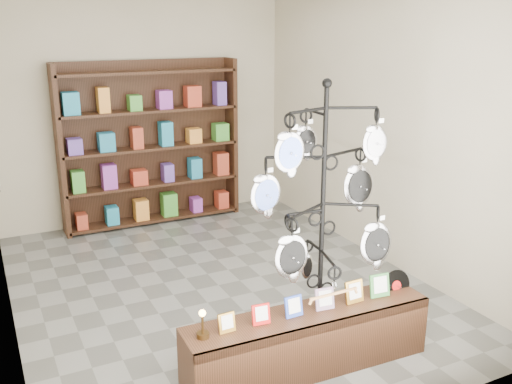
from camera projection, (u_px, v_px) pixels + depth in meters
ground at (218, 285)px, 6.03m from camera, size 5.00×5.00×0.00m
room_envelope at (215, 111)px, 5.50m from camera, size 5.00×5.00×5.00m
display_tree at (323, 204)px, 4.41m from camera, size 1.17×1.02×2.28m
front_shelf at (308, 340)px, 4.51m from camera, size 2.04×0.48×0.72m
back_shelving at (151, 149)px, 7.70m from camera, size 2.42×0.36×2.20m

